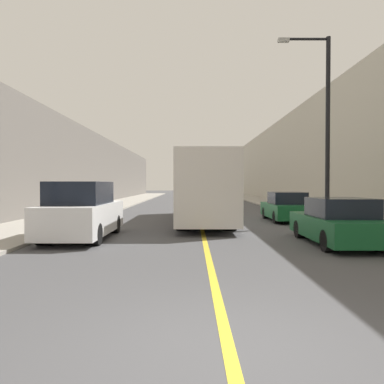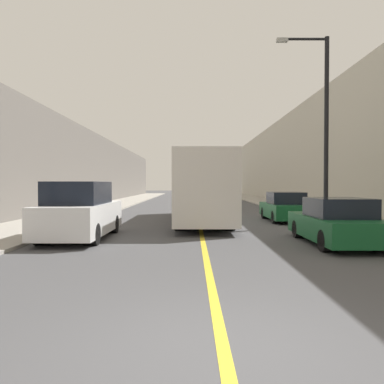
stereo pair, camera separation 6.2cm
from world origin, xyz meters
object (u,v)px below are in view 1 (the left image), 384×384
street_lamp_right (325,119)px  parked_suv_left (83,212)px  car_right_mid (287,208)px  car_right_near (339,223)px  bus (204,187)px

street_lamp_right → parked_suv_left: bearing=-156.9°
car_right_mid → parked_suv_left: bearing=-144.5°
parked_suv_left → car_right_mid: 10.52m
car_right_near → street_lamp_right: street_lamp_right is taller
car_right_near → car_right_mid: 7.31m
bus → car_right_mid: 4.35m
parked_suv_left → car_right_mid: (8.56, 6.11, -0.24)m
street_lamp_right → car_right_near: bearing=-104.7°
car_right_near → car_right_mid: bearing=88.3°
bus → car_right_near: size_ratio=2.53×
car_right_mid → car_right_near: bearing=-91.7°
car_right_near → street_lamp_right: bearing=75.3°
bus → car_right_mid: size_ratio=2.62×
parked_suv_left → street_lamp_right: bearing=23.1°
parked_suv_left → car_right_near: parked_suv_left is taller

